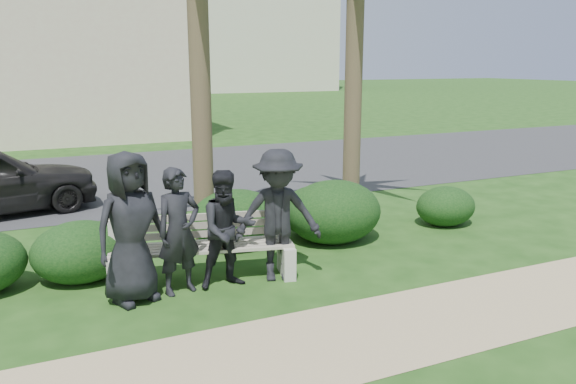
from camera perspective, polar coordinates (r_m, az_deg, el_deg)
name	(u,v)px	position (r m, az deg, el deg)	size (l,w,h in m)	color
ground	(275,281)	(7.57, -1.29, -9.00)	(160.00, 160.00, 0.00)	#1B4112
footpath	(343,340)	(6.10, 5.61, -14.72)	(30.00, 1.60, 0.01)	tan
asphalt_street	(154,175)	(14.99, -13.43, 1.71)	(160.00, 8.00, 0.01)	#2D2D30
stucco_bldg_right	(73,42)	(24.54, -20.99, 14.07)	(8.40, 8.40, 7.30)	beige
park_bench	(202,253)	(7.55, -8.70, -6.13)	(2.52, 1.06, 0.84)	gray
man_a	(131,228)	(6.93, -15.71, -3.51)	(0.90, 0.59, 1.84)	black
man_b	(179,231)	(7.09, -11.04, -3.93)	(0.58, 0.38, 1.60)	black
man_c	(228,229)	(7.20, -6.15, -3.79)	(0.74, 0.58, 1.53)	black
man_d	(278,215)	(7.36, -1.02, -2.40)	(1.14, 0.65, 1.76)	black
hedge_b	(81,250)	(7.96, -20.33, -5.54)	(1.27, 1.05, 0.83)	black
hedge_c	(236,217)	(8.86, -5.36, -2.56)	(1.43, 1.18, 0.94)	black
hedge_d	(320,209)	(9.44, 3.23, -1.74)	(1.34, 1.11, 0.88)	black
hedge_e	(334,210)	(9.10, 4.68, -1.82)	(1.58, 1.31, 1.03)	black
hedge_f	(446,205)	(10.40, 15.72, -1.29)	(1.10, 0.91, 0.72)	black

